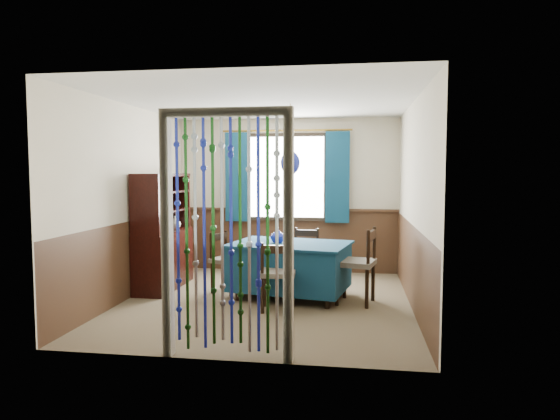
% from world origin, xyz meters
% --- Properties ---
extents(floor, '(4.00, 4.00, 0.00)m').
position_xyz_m(floor, '(0.00, 0.00, 0.00)').
color(floor, brown).
rests_on(floor, ground).
extents(ceiling, '(4.00, 4.00, 0.00)m').
position_xyz_m(ceiling, '(0.00, 0.00, 2.50)').
color(ceiling, silver).
rests_on(ceiling, ground).
extents(wall_back, '(3.60, 0.00, 3.60)m').
position_xyz_m(wall_back, '(0.00, 2.00, 1.25)').
color(wall_back, beige).
rests_on(wall_back, ground).
extents(wall_front, '(3.60, 0.00, 3.60)m').
position_xyz_m(wall_front, '(0.00, -2.00, 1.25)').
color(wall_front, beige).
rests_on(wall_front, ground).
extents(wall_left, '(0.00, 4.00, 4.00)m').
position_xyz_m(wall_left, '(-1.80, 0.00, 1.25)').
color(wall_left, beige).
rests_on(wall_left, ground).
extents(wall_right, '(0.00, 4.00, 4.00)m').
position_xyz_m(wall_right, '(1.80, 0.00, 1.25)').
color(wall_right, beige).
rests_on(wall_right, ground).
extents(wainscot_back, '(3.60, 0.00, 3.60)m').
position_xyz_m(wainscot_back, '(0.00, 1.99, 0.50)').
color(wainscot_back, '#412818').
rests_on(wainscot_back, ground).
extents(wainscot_front, '(3.60, 0.00, 3.60)m').
position_xyz_m(wainscot_front, '(0.00, -1.99, 0.50)').
color(wainscot_front, '#412818').
rests_on(wainscot_front, ground).
extents(wainscot_left, '(0.00, 4.00, 4.00)m').
position_xyz_m(wainscot_left, '(-1.79, 0.00, 0.50)').
color(wainscot_left, '#412818').
rests_on(wainscot_left, ground).
extents(wainscot_right, '(0.00, 4.00, 4.00)m').
position_xyz_m(wainscot_right, '(1.79, 0.00, 0.50)').
color(wainscot_right, '#412818').
rests_on(wainscot_right, ground).
extents(window, '(1.32, 0.12, 1.42)m').
position_xyz_m(window, '(0.00, 1.95, 1.55)').
color(window, black).
rests_on(window, wall_back).
extents(doorway, '(1.16, 0.12, 2.18)m').
position_xyz_m(doorway, '(0.00, -1.94, 1.05)').
color(doorway, silver).
rests_on(doorway, ground).
extents(dining_table, '(1.66, 1.30, 0.72)m').
position_xyz_m(dining_table, '(0.27, 0.26, 0.42)').
color(dining_table, navy).
rests_on(dining_table, floor).
extents(chair_near, '(0.43, 0.42, 0.83)m').
position_xyz_m(chair_near, '(0.21, -0.40, 0.44)').
color(chair_near, black).
rests_on(chair_near, floor).
extents(chair_far, '(0.44, 0.43, 0.82)m').
position_xyz_m(chair_far, '(0.39, 0.96, 0.44)').
color(chair_far, black).
rests_on(chair_far, floor).
extents(chair_left, '(0.51, 0.52, 0.82)m').
position_xyz_m(chair_left, '(-0.62, 0.41, 0.44)').
color(chair_left, black).
rests_on(chair_left, floor).
extents(chair_right, '(0.54, 0.56, 0.95)m').
position_xyz_m(chair_right, '(1.14, 0.08, 0.50)').
color(chair_right, black).
rests_on(chair_right, floor).
extents(sideboard, '(0.44, 1.24, 1.61)m').
position_xyz_m(sideboard, '(-1.57, 0.52, 0.57)').
color(sideboard, black).
rests_on(sideboard, floor).
extents(pendant_lamp, '(0.25, 0.25, 0.90)m').
position_xyz_m(pendant_lamp, '(0.27, 0.26, 1.75)').
color(pendant_lamp, olive).
rests_on(pendant_lamp, ceiling).
extents(vase_table, '(0.19, 0.19, 0.18)m').
position_xyz_m(vase_table, '(0.11, 0.26, 0.81)').
color(vase_table, navy).
rests_on(vase_table, dining_table).
extents(bowl_shelf, '(0.25, 0.25, 0.05)m').
position_xyz_m(bowl_shelf, '(-1.51, 0.26, 1.13)').
color(bowl_shelf, beige).
rests_on(bowl_shelf, sideboard).
extents(vase_sideboard, '(0.23, 0.23, 0.21)m').
position_xyz_m(vase_sideboard, '(-1.51, 0.84, 0.91)').
color(vase_sideboard, beige).
rests_on(vase_sideboard, sideboard).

